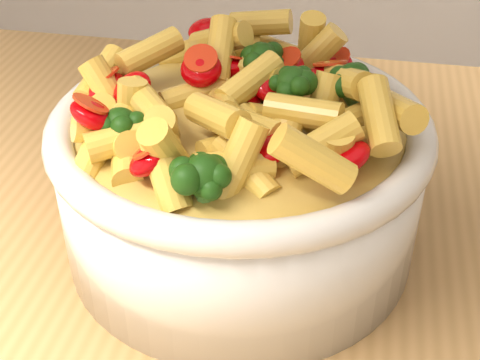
# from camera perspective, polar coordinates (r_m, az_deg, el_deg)

# --- Properties ---
(serving_bowl) EXTENTS (0.26, 0.26, 0.11)m
(serving_bowl) POSITION_cam_1_polar(r_m,az_deg,el_deg) (0.48, -0.00, 0.14)
(serving_bowl) COLOR silver
(serving_bowl) RESTS_ON table
(pasta_salad) EXTENTS (0.21, 0.21, 0.05)m
(pasta_salad) POSITION_cam_1_polar(r_m,az_deg,el_deg) (0.44, -0.00, 7.62)
(pasta_salad) COLOR #ECBA4A
(pasta_salad) RESTS_ON serving_bowl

